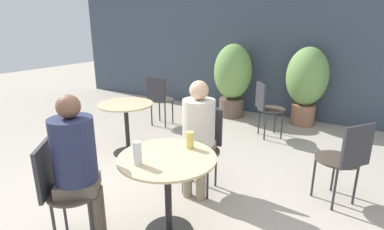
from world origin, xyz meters
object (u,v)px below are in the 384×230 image
at_px(bistro_chair_0, 203,141).
at_px(potted_plant_1, 307,81).
at_px(cafe_table_near, 168,174).
at_px(bistro_chair_2, 266,104).
at_px(bistro_chair_1, 60,184).
at_px(bistro_chair_3, 346,156).
at_px(seated_person_1, 77,159).
at_px(bistro_chair_4, 159,96).
at_px(beer_glass_1, 190,140).
at_px(cafe_table_far, 126,116).
at_px(potted_plant_0, 233,77).
at_px(beer_glass_0, 137,153).
at_px(seated_person_0, 198,129).

bearing_deg(bistro_chair_0, potted_plant_1, 71.13).
xyz_separation_m(cafe_table_near, bistro_chair_2, (-0.01, 2.71, -0.02)).
bearing_deg(potted_plant_1, bistro_chair_1, -104.31).
bearing_deg(bistro_chair_2, cafe_table_near, 142.38).
bearing_deg(bistro_chair_3, bistro_chair_0, -37.33).
bearing_deg(seated_person_1, bistro_chair_4, -14.00).
bearing_deg(potted_plant_1, bistro_chair_4, -147.53).
bearing_deg(beer_glass_1, seated_person_1, -132.33).
height_order(bistro_chair_0, potted_plant_1, potted_plant_1).
height_order(cafe_table_far, potted_plant_0, potted_plant_0).
relative_size(cafe_table_near, beer_glass_0, 4.30).
distance_m(bistro_chair_1, potted_plant_0, 4.03).
bearing_deg(potted_plant_1, cafe_table_far, -125.94).
relative_size(bistro_chair_4, potted_plant_0, 0.63).
height_order(cafe_table_far, beer_glass_0, beer_glass_0).
xyz_separation_m(bistro_chair_1, seated_person_0, (0.57, 1.23, 0.19)).
relative_size(bistro_chair_1, potted_plant_0, 0.63).
bearing_deg(potted_plant_0, bistro_chair_3, -46.29).
relative_size(cafe_table_far, bistro_chair_0, 0.84).
height_order(seated_person_0, potted_plant_1, potted_plant_1).
relative_size(bistro_chair_3, bistro_chair_4, 1.00).
height_order(cafe_table_near, potted_plant_1, potted_plant_1).
distance_m(bistro_chair_2, beer_glass_0, 2.96).
bearing_deg(seated_person_1, potted_plant_0, -33.05).
xyz_separation_m(cafe_table_far, seated_person_1, (0.91, -1.54, 0.21)).
height_order(cafe_table_near, bistro_chair_0, bistro_chair_0).
relative_size(bistro_chair_3, beer_glass_0, 4.70).
relative_size(bistro_chair_2, potted_plant_0, 0.63).
height_order(bistro_chair_4, potted_plant_0, potted_plant_0).
xyz_separation_m(cafe_table_far, potted_plant_1, (1.87, 2.58, 0.26)).
bearing_deg(bistro_chair_0, bistro_chair_1, -120.00).
xyz_separation_m(seated_person_0, seated_person_1, (-0.45, -1.14, 0.02)).
distance_m(bistro_chair_1, beer_glass_1, 1.10).
bearing_deg(potted_plant_1, beer_glass_0, -97.51).
distance_m(beer_glass_0, potted_plant_1, 3.94).
bearing_deg(bistro_chair_4, seated_person_1, 108.35).
distance_m(bistro_chair_2, beer_glass_1, 2.48).
bearing_deg(potted_plant_1, bistro_chair_3, -70.99).
distance_m(bistro_chair_2, potted_plant_0, 1.22).
relative_size(bistro_chair_2, beer_glass_1, 5.89).
bearing_deg(beer_glass_0, beer_glass_1, 69.16).
bearing_deg(beer_glass_0, bistro_chair_2, 87.92).
relative_size(cafe_table_near, seated_person_0, 0.66).
relative_size(bistro_chair_3, seated_person_1, 0.70).
bearing_deg(bistro_chair_0, seated_person_1, -116.87).
relative_size(cafe_table_near, bistro_chair_2, 0.92).
xyz_separation_m(cafe_table_near, bistro_chair_3, (1.25, 1.22, -0.02)).
xyz_separation_m(cafe_table_far, potted_plant_0, (0.55, 2.39, 0.24)).
bearing_deg(bistro_chair_0, cafe_table_near, -90.00).
distance_m(cafe_table_near, beer_glass_1, 0.35).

